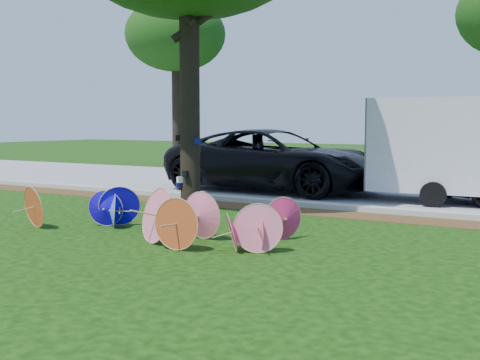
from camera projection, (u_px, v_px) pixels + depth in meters
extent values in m
plane|color=black|center=(151.00, 244.00, 9.76)|extent=(90.00, 90.00, 0.00)
cube|color=#472D16|center=(276.00, 209.00, 13.62)|extent=(90.00, 1.00, 0.01)
cube|color=#B7B5AD|center=(290.00, 203.00, 14.22)|extent=(90.00, 0.30, 0.12)
cube|color=gray|center=(350.00, 189.00, 17.79)|extent=(90.00, 8.00, 0.01)
cylinder|color=black|center=(190.00, 95.00, 13.20)|extent=(0.44, 0.44, 5.13)
cone|color=#BC471D|center=(178.00, 223.00, 9.27)|extent=(0.82, 0.18, 0.82)
cone|color=#BC471D|center=(36.00, 207.00, 11.22)|extent=(0.83, 0.45, 0.80)
cone|color=#1404CE|center=(187.00, 219.00, 10.24)|extent=(0.58, 0.74, 0.61)
cone|color=#D9285C|center=(234.00, 232.00, 9.14)|extent=(0.56, 0.63, 0.61)
cone|color=pink|center=(198.00, 216.00, 10.77)|extent=(0.35, 0.56, 0.58)
cone|color=pink|center=(160.00, 214.00, 9.82)|extent=(1.00, 0.74, 0.94)
cone|color=#FF527C|center=(262.00, 234.00, 9.18)|extent=(0.41, 0.46, 0.54)
cone|color=pink|center=(258.00, 227.00, 9.10)|extent=(0.79, 0.53, 0.77)
cone|color=#1404CE|center=(120.00, 205.00, 11.42)|extent=(0.77, 0.72, 0.79)
cone|color=#1404CE|center=(105.00, 209.00, 11.31)|extent=(0.70, 0.38, 0.70)
cone|color=#4F67ED|center=(112.00, 211.00, 11.24)|extent=(0.52, 0.55, 0.63)
cone|color=pink|center=(200.00, 216.00, 10.06)|extent=(0.82, 0.24, 0.82)
cone|color=#D9285C|center=(284.00, 219.00, 10.00)|extent=(0.49, 0.68, 0.73)
imported|color=black|center=(275.00, 160.00, 17.25)|extent=(6.40, 3.04, 1.76)
cube|color=silver|center=(442.00, 145.00, 14.70)|extent=(3.31, 2.20, 2.85)
cylinder|color=black|center=(176.00, 110.00, 26.60)|extent=(0.36, 0.36, 5.00)
ellipsoid|color=#10340B|center=(175.00, 35.00, 26.29)|extent=(4.40, 4.40, 3.20)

